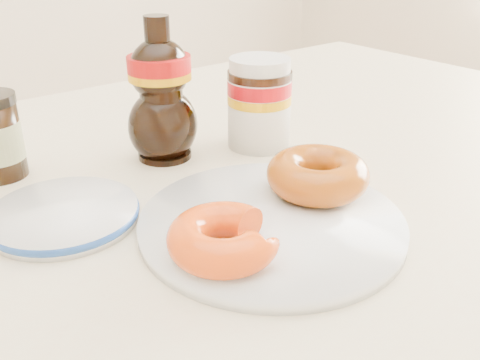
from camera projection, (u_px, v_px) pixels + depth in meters
dining_table at (229, 229)px, 0.69m from camera, size 1.40×0.90×0.75m
plate at (271, 223)px, 0.53m from camera, size 0.26×0.26×0.01m
donut_bitten at (223, 238)px, 0.46m from camera, size 0.11×0.11×0.03m
donut_whole at (318, 174)px, 0.57m from camera, size 0.14×0.14×0.04m
nutella_jar at (259, 99)px, 0.70m from camera, size 0.08×0.08×0.12m
syrup_bottle at (161, 90)px, 0.66m from camera, size 0.09×0.08×0.18m
blue_rim_saucer at (64, 214)px, 0.54m from camera, size 0.15×0.15×0.02m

